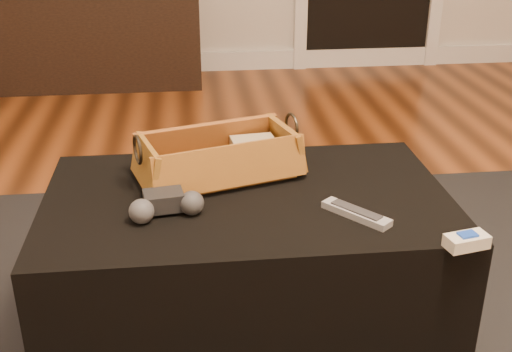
{
  "coord_description": "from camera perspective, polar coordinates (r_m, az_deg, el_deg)",
  "views": [
    {
      "loc": [
        0.09,
        -1.42,
        1.14
      ],
      "look_at": [
        0.25,
        -0.03,
        0.49
      ],
      "focal_mm": 45.0,
      "sensor_mm": 36.0,
      "label": 1
    }
  ],
  "objects": [
    {
      "name": "floor",
      "position": [
        1.83,
        -8.16,
        -14.33
      ],
      "size": [
        5.0,
        5.5,
        0.01
      ],
      "primitive_type": "cube",
      "color": "brown",
      "rests_on": "ground"
    },
    {
      "name": "baseboard",
      "position": [
        4.29,
        -7.57,
        9.96
      ],
      "size": [
        5.0,
        0.04,
        0.12
      ],
      "primitive_type": "cube",
      "color": "white",
      "rests_on": "floor"
    },
    {
      "name": "media_cabinet",
      "position": [
        4.07,
        -15.62,
        11.77
      ],
      "size": [
        1.46,
        0.45,
        0.57
      ],
      "primitive_type": "cube",
      "color": "black",
      "rests_on": "floor"
    },
    {
      "name": "area_rug",
      "position": [
        1.78,
        -0.55,
        -14.82
      ],
      "size": [
        2.6,
        2.0,
        0.01
      ],
      "primitive_type": "cube",
      "color": "black",
      "rests_on": "floor"
    },
    {
      "name": "ottoman",
      "position": [
        1.69,
        -0.76,
        -8.09
      ],
      "size": [
        1.0,
        0.6,
        0.42
      ],
      "primitive_type": "cube",
      "color": "black",
      "rests_on": "area_rug"
    },
    {
      "name": "tv_remote",
      "position": [
        1.66,
        -3.82,
        0.45
      ],
      "size": [
        0.22,
        0.13,
        0.02
      ],
      "primitive_type": "cube",
      "rotation": [
        0.0,
        0.0,
        0.39
      ],
      "color": "black",
      "rests_on": "wicker_basket"
    },
    {
      "name": "cloth_bundle",
      "position": [
        1.73,
        -0.25,
        2.35
      ],
      "size": [
        0.12,
        0.09,
        0.06
      ],
      "primitive_type": "cube",
      "rotation": [
        0.0,
        0.0,
        0.11
      ],
      "color": "tan",
      "rests_on": "wicker_basket"
    },
    {
      "name": "wicker_basket",
      "position": [
        1.67,
        -3.34,
        1.5
      ],
      "size": [
        0.46,
        0.33,
        0.15
      ],
      "color": "brown",
      "rests_on": "ottoman"
    },
    {
      "name": "game_controller",
      "position": [
        1.49,
        -8.03,
        -2.52
      ],
      "size": [
        0.18,
        0.12,
        0.06
      ],
      "color": "black",
      "rests_on": "ottoman"
    },
    {
      "name": "silver_remote",
      "position": [
        1.5,
        8.9,
        -3.28
      ],
      "size": [
        0.14,
        0.16,
        0.02
      ],
      "color": "#AAACB2",
      "rests_on": "ottoman"
    },
    {
      "name": "cream_gadget",
      "position": [
        1.43,
        18.22,
        -5.51
      ],
      "size": [
        0.1,
        0.06,
        0.03
      ],
      "color": "silver",
      "rests_on": "ottoman"
    }
  ]
}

